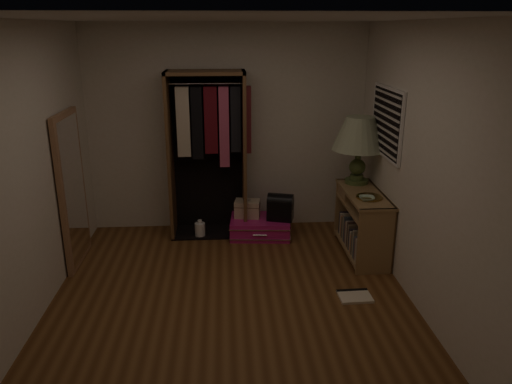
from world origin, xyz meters
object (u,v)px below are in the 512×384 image
open_wardrobe (210,140)px  floor_mirror (72,190)px  train_case (247,208)px  table_lamp (359,135)px  pink_suitcase (260,227)px  black_bag (280,206)px  white_jug (200,230)px  console_bookshelf (361,221)px

open_wardrobe → floor_mirror: (-1.48, -0.77, -0.37)m
train_case → table_lamp: table_lamp is taller
floor_mirror → pink_suitcase: (2.10, 0.60, -0.73)m
floor_mirror → pink_suitcase: size_ratio=2.12×
train_case → table_lamp: bearing=-3.6°
train_case → open_wardrobe: bearing=177.1°
floor_mirror → train_case: size_ratio=4.83×
floor_mirror → black_bag: size_ratio=4.75×
open_wardrobe → white_jug: 1.15m
pink_suitcase → white_jug: pink_suitcase is taller
floor_mirror → train_case: bearing=19.1°
black_bag → table_lamp: 1.30m
floor_mirror → table_lamp: floor_mirror is taller
pink_suitcase → table_lamp: table_lamp is taller
open_wardrobe → black_bag: 1.21m
black_bag → table_lamp: (0.90, -0.17, 0.93)m
pink_suitcase → open_wardrobe: bearing=169.0°
floor_mirror → table_lamp: (3.24, 0.37, 0.49)m
table_lamp → train_case: bearing=167.1°
console_bookshelf → train_case: console_bookshelf is taller
table_lamp → open_wardrobe: bearing=167.3°
black_bag → white_jug: size_ratio=1.57×
pink_suitcase → train_case: size_ratio=2.28×
open_wardrobe → black_bag: bearing=-14.9°
black_bag → table_lamp: size_ratio=0.45×
open_wardrobe → black_bag: size_ratio=5.73×
console_bookshelf → table_lamp: 1.00m
train_case → black_bag: (0.41, -0.13, 0.07)m
train_case → table_lamp: 1.67m
floor_mirror → white_jug: floor_mirror is taller
floor_mirror → white_jug: bearing=24.2°
console_bookshelf → black_bag: console_bookshelf is taller
console_bookshelf → black_bag: (-0.89, 0.50, 0.02)m
floor_mirror → train_case: (1.94, 0.67, -0.51)m
open_wardrobe → floor_mirror: 1.71m
black_bag → white_jug: (-1.01, 0.06, -0.31)m
open_wardrobe → pink_suitcase: (0.61, -0.17, -1.10)m
console_bookshelf → pink_suitcase: size_ratio=1.40×
console_bookshelf → open_wardrobe: bearing=157.3°
open_wardrobe → pink_suitcase: open_wardrobe is taller
table_lamp → floor_mirror: bearing=-173.4°
console_bookshelf → floor_mirror: (-3.24, -0.04, 0.46)m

